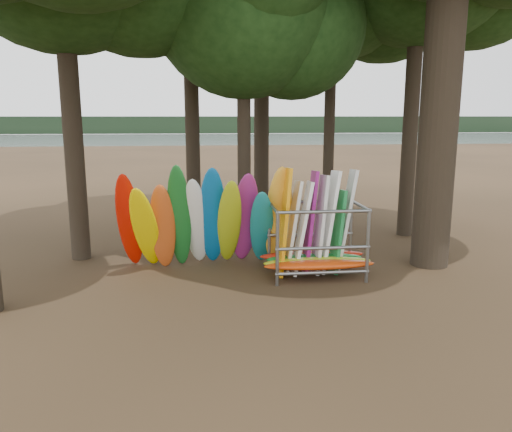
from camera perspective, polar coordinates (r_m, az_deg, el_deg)
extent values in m
plane|color=#47331E|center=(13.34, 3.91, -7.11)|extent=(120.00, 120.00, 0.00)
plane|color=gray|center=(72.61, -4.48, 8.05)|extent=(160.00, 160.00, 0.00)
cube|color=black|center=(122.49, -5.27, 10.34)|extent=(160.00, 4.00, 4.00)
cylinder|color=black|center=(15.53, -20.68, 15.59)|extent=(0.55, 0.55, 11.11)
cylinder|color=black|center=(18.46, -7.45, 16.19)|extent=(0.52, 0.52, 11.60)
cylinder|color=black|center=(20.71, 0.64, 17.79)|extent=(0.61, 0.61, 13.06)
cylinder|color=black|center=(19.06, 8.55, 16.01)|extent=(0.40, 0.40, 11.60)
cylinder|color=black|center=(16.07, -1.40, 12.18)|extent=(0.43, 0.43, 8.90)
ellipsoid|color=black|center=(16.41, -1.45, 23.12)|extent=(6.55, 6.55, 5.69)
cylinder|color=black|center=(18.47, 17.65, 16.72)|extent=(0.53, 0.53, 12.21)
cylinder|color=black|center=(14.96, 20.92, 20.62)|extent=(1.04, 1.04, 13.62)
ellipsoid|color=red|center=(14.10, -14.27, -0.60)|extent=(0.74, 1.47, 2.87)
ellipsoid|color=#FFDD00|center=(13.81, -12.52, -1.42)|extent=(0.94, 1.92, 2.61)
ellipsoid|color=#C34C19|center=(13.86, -10.61, -1.27)|extent=(0.71, 1.05, 2.55)
ellipsoid|color=#196524|center=(13.80, -8.76, -0.15)|extent=(0.68, 1.40, 3.09)
ellipsoid|color=white|center=(14.00, -6.85, -0.73)|extent=(0.83, 1.69, 2.76)
ellipsoid|color=#0A60A7|center=(13.87, -4.98, -0.16)|extent=(0.75, 1.71, 3.06)
ellipsoid|color=#B1C719|center=(13.86, -3.09, -0.82)|extent=(0.74, 1.96, 2.77)
ellipsoid|color=#A1267B|center=(14.05, -1.28, -0.33)|extent=(0.85, 1.65, 2.86)
ellipsoid|color=teal|center=(13.97, 0.65, -1.38)|extent=(0.83, 1.72, 2.43)
ellipsoid|color=#FFAE2B|center=(13.90, 2.55, -0.11)|extent=(0.80, 1.29, 3.02)
ellipsoid|color=#D03C0B|center=(13.14, 7.29, -5.56)|extent=(2.94, 0.55, 0.24)
ellipsoid|color=#B1B918|center=(13.37, 7.04, -5.24)|extent=(2.91, 0.55, 0.24)
ellipsoid|color=#186E26|center=(13.71, 6.70, -4.82)|extent=(2.65, 0.55, 0.24)
ellipsoid|color=#B21D0D|center=(14.00, 6.42, -4.47)|extent=(2.93, 0.55, 0.24)
cube|color=#F89C0D|center=(13.21, 3.23, -0.80)|extent=(0.37, 0.81, 2.92)
cube|color=white|center=(13.51, 4.10, -1.31)|extent=(0.54, 0.81, 2.55)
cube|color=white|center=(13.38, 5.28, -1.44)|extent=(0.57, 0.76, 2.55)
cube|color=#8A1773|center=(13.56, 6.17, -0.76)|extent=(0.38, 0.79, 2.81)
cube|color=silver|center=(13.51, 7.29, -1.05)|extent=(0.41, 0.81, 2.71)
cube|color=white|center=(13.62, 8.24, -0.71)|extent=(0.59, 0.84, 2.81)
cube|color=#1B7D3A|center=(13.67, 9.28, -1.82)|extent=(0.39, 0.78, 2.31)
cube|color=silver|center=(13.84, 10.12, -0.53)|extent=(0.59, 0.78, 2.83)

